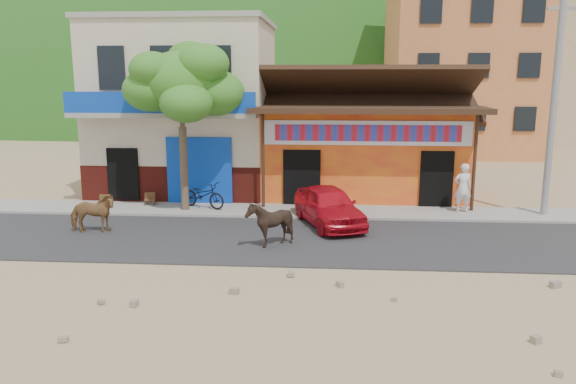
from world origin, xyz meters
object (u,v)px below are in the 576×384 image
Objects in this scene: tree at (182,127)px; red_car at (329,206)px; pedestrian at (463,188)px; utility_pole at (554,99)px; cow_dark at (270,223)px; scooter at (203,195)px; cafe_chair_left at (149,194)px; cafe_chair_right at (104,196)px; cow_tan at (92,213)px.

tree reaches higher than red_car.
tree is 10.21m from pedestrian.
tree is 12.84m from utility_pole.
pedestrian is at bearing 129.25° from cow_dark.
pedestrian is (9.39, 0.06, 0.40)m from scooter.
cafe_chair_right reaches higher than cafe_chair_left.
pedestrian is at bearing -5.36° from cafe_chair_right.
cow_tan is 5.81m from cow_dark.
pedestrian reaches higher than cafe_chair_left.
cafe_chair_left is at bearing 142.08° from red_car.
cow_dark reaches higher than red_car.
cafe_chair_right is at bearing -116.78° from cow_dark.
pedestrian is (-2.81, 0.15, -3.12)m from utility_pole.
cafe_chair_left is at bearing 178.19° from utility_pole.
red_car is (5.23, -1.51, -2.43)m from tree.
utility_pole is 9.61× the size of cafe_chair_left.
tree is at bearing 139.12° from scooter.
pedestrian is at bearing 1.03° from red_car.
red_car is (-7.57, -1.71, -3.43)m from utility_pole.
utility_pole is 9.25× the size of cafe_chair_right.
scooter is at bearing -23.12° from cafe_chair_left.
scooter is at bearing -47.32° from cow_tan.
cow_dark is 7.78m from cafe_chair_right.
scooter is 2.17m from cafe_chair_left.
scooter is (-4.63, 1.79, -0.09)m from red_car.
utility_pole is 14.79m from cafe_chair_left.
utility_pole is 4.54× the size of pedestrian.
cafe_chair_right is (-3.68, -0.22, -0.05)m from scooter.
scooter is at bearing -140.80° from cow_dark.
cow_dark is 0.78× the size of pedestrian.
cafe_chair_left is (-2.14, 0.37, -0.07)m from scooter.
cafe_chair_left is (-1.54, 0.65, -2.58)m from tree.
cow_dark is at bearing -121.93° from scooter.
pedestrian reaches higher than red_car.
scooter is 2.22× the size of cafe_chair_left.
scooter is (0.60, 0.28, -2.51)m from tree.
red_car is (7.42, 1.50, 0.03)m from cow_tan.
cafe_chair_left is (-11.53, 0.31, -0.47)m from pedestrian.
utility_pole is at bearing -6.10° from cafe_chair_right.
cow_dark reaches higher than cafe_chair_left.
red_car reaches higher than cow_tan.
utility_pole is at bearing -66.46° from scooter.
cafe_chair_left is 1.65m from cafe_chair_right.
cow_tan is at bearing -80.45° from cafe_chair_right.
pedestrian is at bearing -65.69° from scooter.
utility_pole is at bearing 0.90° from tree.
pedestrian reaches higher than cafe_chair_right.
tree is 4.01m from cafe_chair_right.
utility_pole is at bearing -15.11° from cafe_chair_left.
cafe_chair_left is (-6.77, 2.16, -0.16)m from red_car.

